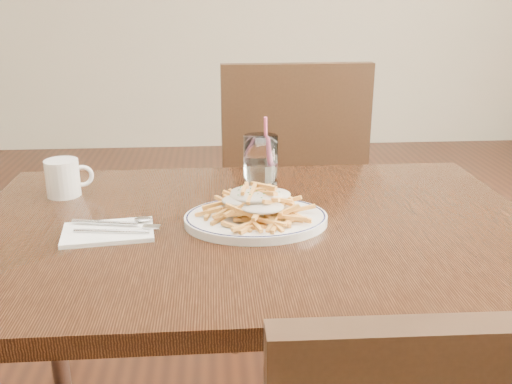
{
  "coord_description": "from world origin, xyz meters",
  "views": [
    {
      "loc": [
        -0.08,
        -1.11,
        1.21
      ],
      "look_at": [
        0.0,
        -0.01,
        0.82
      ],
      "focal_mm": 40.0,
      "sensor_mm": 36.0,
      "label": 1
    }
  ],
  "objects": [
    {
      "name": "fries_plate",
      "position": [
        0.0,
        -0.01,
        0.76
      ],
      "size": [
        0.31,
        0.27,
        0.02
      ],
      "color": "white",
      "rests_on": "table"
    },
    {
      "name": "table",
      "position": [
        0.0,
        0.0,
        0.67
      ],
      "size": [
        1.2,
        0.8,
        0.75
      ],
      "color": "black",
      "rests_on": "ground"
    },
    {
      "name": "coffee_mug",
      "position": [
        -0.44,
        0.2,
        0.79
      ],
      "size": [
        0.11,
        0.08,
        0.09
      ],
      "color": "white",
      "rests_on": "table"
    },
    {
      "name": "napkin",
      "position": [
        -0.3,
        -0.04,
        0.75
      ],
      "size": [
        0.19,
        0.14,
        0.01
      ],
      "primitive_type": "cube",
      "rotation": [
        0.0,
        0.0,
        0.13
      ],
      "color": "white",
      "rests_on": "table"
    },
    {
      "name": "chair_far",
      "position": [
        0.17,
        0.73,
        0.57
      ],
      "size": [
        0.48,
        0.48,
        1.01
      ],
      "color": "black",
      "rests_on": "ground"
    },
    {
      "name": "water_glass",
      "position": [
        0.03,
        0.21,
        0.81
      ],
      "size": [
        0.08,
        0.08,
        0.18
      ],
      "color": "white",
      "rests_on": "table"
    },
    {
      "name": "cutlery",
      "position": [
        -0.3,
        -0.03,
        0.76
      ],
      "size": [
        0.19,
        0.08,
        0.01
      ],
      "color": "silver",
      "rests_on": "napkin"
    },
    {
      "name": "loaded_fries",
      "position": [
        0.0,
        -0.01,
        0.8
      ],
      "size": [
        0.22,
        0.18,
        0.06
      ],
      "color": "gold",
      "rests_on": "fries_plate"
    }
  ]
}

